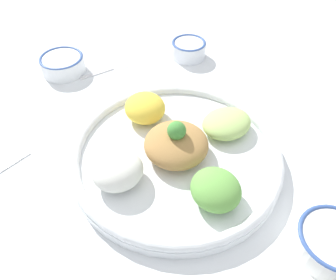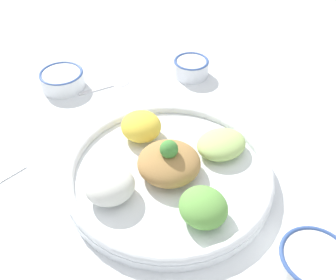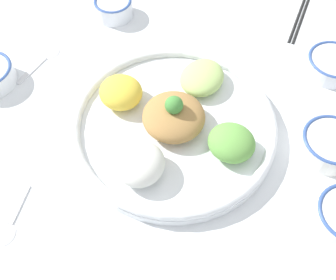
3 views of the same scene
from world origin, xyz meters
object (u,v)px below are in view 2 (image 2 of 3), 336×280
(serving_spoon_main, at_px, (112,84))
(sauce_bowl_far, at_px, (62,79))
(salad_platter, at_px, (168,170))
(sauce_bowl_red, at_px, (314,262))
(rice_bowl_plain, at_px, (191,67))

(serving_spoon_main, bearing_deg, sauce_bowl_far, -25.11)
(salad_platter, bearing_deg, serving_spoon_main, 40.27)
(sauce_bowl_red, bearing_deg, salad_platter, 65.22)
(sauce_bowl_red, height_order, serving_spoon_main, sauce_bowl_red)
(sauce_bowl_red, distance_m, rice_bowl_plain, 0.61)
(salad_platter, relative_size, serving_spoon_main, 3.47)
(sauce_bowl_red, xyz_separation_m, rice_bowl_plain, (0.51, 0.32, 0.00))
(rice_bowl_plain, distance_m, serving_spoon_main, 0.22)
(rice_bowl_plain, height_order, serving_spoon_main, rice_bowl_plain)
(rice_bowl_plain, bearing_deg, sauce_bowl_far, 115.46)
(sauce_bowl_red, relative_size, rice_bowl_plain, 1.24)
(rice_bowl_plain, bearing_deg, salad_platter, -173.22)
(salad_platter, xyz_separation_m, rice_bowl_plain, (0.38, 0.05, 0.00))
(sauce_bowl_red, distance_m, serving_spoon_main, 0.65)
(salad_platter, bearing_deg, rice_bowl_plain, 6.78)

